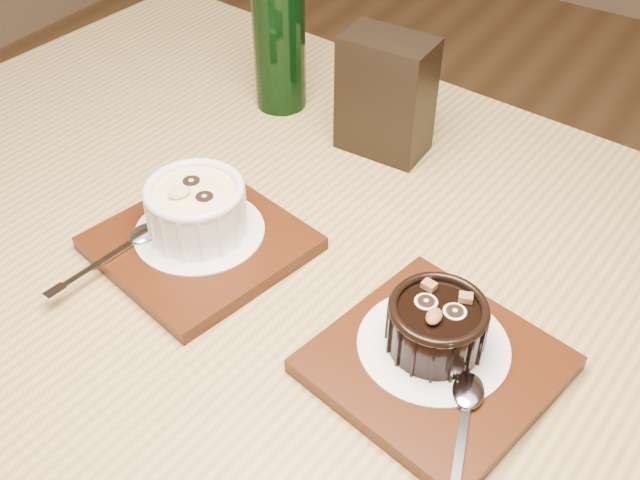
% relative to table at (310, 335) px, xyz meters
% --- Properties ---
extents(table, '(1.26, 0.90, 0.75)m').
position_rel_table_xyz_m(table, '(0.00, 0.00, 0.00)').
color(table, '#9E7D45').
rests_on(table, ground).
extents(tray_left, '(0.21, 0.21, 0.01)m').
position_rel_table_xyz_m(tray_left, '(-0.11, -0.03, 0.10)').
color(tray_left, '#451D0B').
rests_on(tray_left, table).
extents(doily_left, '(0.13, 0.13, 0.00)m').
position_rel_table_xyz_m(doily_left, '(-0.12, -0.02, 0.11)').
color(doily_left, white).
rests_on(doily_left, tray_left).
extents(ramekin_white, '(0.10, 0.10, 0.06)m').
position_rel_table_xyz_m(ramekin_white, '(-0.12, -0.02, 0.14)').
color(ramekin_white, white).
rests_on(ramekin_white, doily_left).
extents(spoon_left, '(0.04, 0.14, 0.01)m').
position_rel_table_xyz_m(spoon_left, '(-0.16, -0.09, 0.11)').
color(spoon_left, silver).
rests_on(spoon_left, tray_left).
extents(tray_right, '(0.21, 0.21, 0.01)m').
position_rel_table_xyz_m(tray_right, '(0.16, -0.04, 0.10)').
color(tray_right, '#451D0B').
rests_on(tray_right, table).
extents(doily_right, '(0.13, 0.13, 0.00)m').
position_rel_table_xyz_m(doily_right, '(0.15, -0.03, 0.11)').
color(doily_right, white).
rests_on(doily_right, tray_right).
extents(ramekin_dark, '(0.08, 0.08, 0.05)m').
position_rel_table_xyz_m(ramekin_dark, '(0.15, -0.03, 0.13)').
color(ramekin_dark, black).
rests_on(ramekin_dark, doily_right).
extents(spoon_right, '(0.07, 0.14, 0.01)m').
position_rel_table_xyz_m(spoon_right, '(0.20, -0.09, 0.11)').
color(spoon_right, silver).
rests_on(spoon_right, tray_right).
extents(condiment_stand, '(0.10, 0.06, 0.14)m').
position_rel_table_xyz_m(condiment_stand, '(-0.05, 0.23, 0.16)').
color(condiment_stand, black).
rests_on(condiment_stand, table).
extents(green_bottle, '(0.06, 0.06, 0.24)m').
position_rel_table_xyz_m(green_bottle, '(-0.20, 0.24, 0.18)').
color(green_bottle, black).
rests_on(green_bottle, table).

